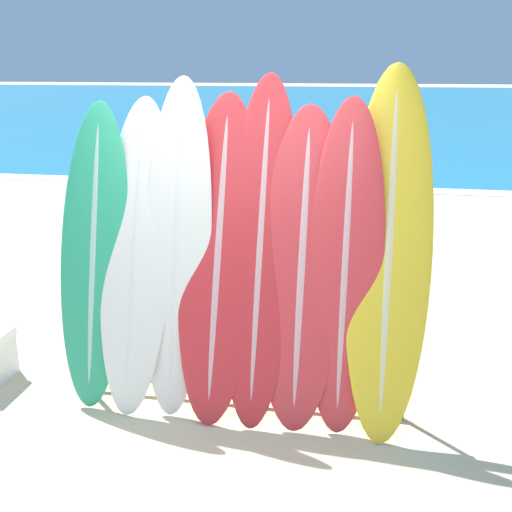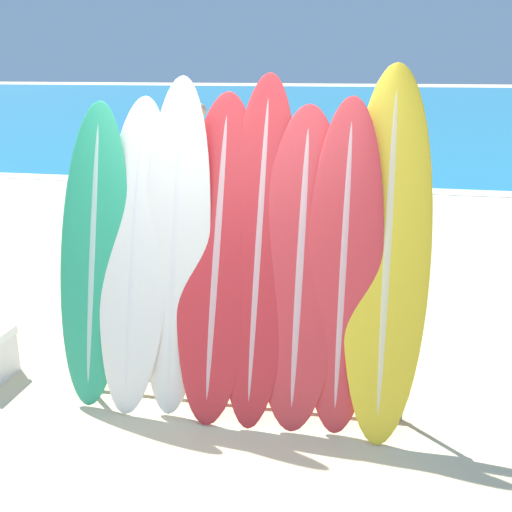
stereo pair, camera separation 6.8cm
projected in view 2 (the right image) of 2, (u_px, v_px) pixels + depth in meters
ground_plane at (190, 434)px, 4.12m from camera, size 160.00×160.00×0.00m
ocean_water at (359, 103)px, 39.71m from camera, size 120.00×60.00×0.01m
surfboard_rack at (235, 344)px, 4.35m from camera, size 2.45×0.04×0.88m
surfboard_slot_0 at (94, 255)px, 4.39m from camera, size 0.53×0.66×2.18m
surfboard_slot_1 at (135, 254)px, 4.34m from camera, size 0.54×0.83×2.22m
surfboard_slot_2 at (175, 247)px, 4.28m from camera, size 0.51×0.70×2.36m
surfboard_slot_3 at (217, 256)px, 4.24m from camera, size 0.58×0.90×2.25m
surfboard_slot_4 at (259, 249)px, 4.19m from camera, size 0.51×0.91×2.38m
surfboard_slot_5 at (300, 267)px, 4.13m from camera, size 0.60×0.77×2.17m
surfboard_slot_6 at (343, 266)px, 4.06m from camera, size 0.52×0.69×2.23m
surfboard_slot_7 at (387, 251)px, 4.03m from camera, size 0.58×0.99×2.45m
person_near_water at (323, 197)px, 6.90m from camera, size 0.30×0.27×1.77m
person_mid_beach at (201, 153)px, 10.20m from camera, size 0.25×0.31×1.81m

